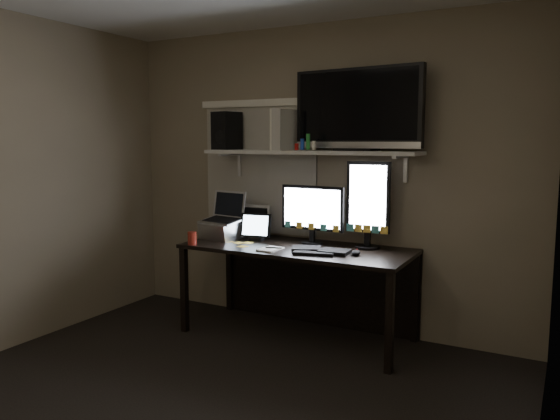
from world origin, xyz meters
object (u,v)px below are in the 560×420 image
Objects in this scene: laptop at (222,216)px; game_console at (284,130)px; mouse at (356,253)px; speaker at (227,131)px; desk at (304,265)px; cup at (192,238)px; tv at (357,110)px; tablet at (256,227)px; keyboard at (320,250)px; monitor_landscape at (312,214)px; monitor_portrait at (368,204)px.

laptop is 0.90m from game_console.
mouse is 1.25m from laptop.
desk is at bearing 4.20° from speaker.
mouse is 0.32× the size of speaker.
cup is 0.31× the size of game_console.
tv reaches higher than speaker.
tablet is at bearing -172.31° from desk.
keyboard is 0.28m from mouse.
game_console is at bearing 132.06° from keyboard.
desk is 0.51m from tablet.
desk is at bearing 18.46° from laptop.
tablet reaches higher than cup.
keyboard is 4.42× the size of mouse.
monitor_landscape reaches higher than mouse.
tablet is 2.51× the size of cup.
laptop is 0.37× the size of tv.
tablet is 0.84m from game_console.
keyboard is 0.98m from laptop.
keyboard is 1.41× the size of speaker.
speaker is at bearing 119.72° from laptop.
tablet is 0.25× the size of tv.
monitor_landscape is at bearing -160.69° from tv.
monitor_portrait is 6.53× the size of cup.
keyboard reaches higher than desk.
monitor_landscape is at bearing 1.97° from tablet.
monitor_portrait is 1.75× the size of laptop.
keyboard is 0.44× the size of tv.
tv is 0.64m from game_console.
monitor_portrait is at bearing -13.51° from tv.
laptop is at bearing -170.94° from monitor_portrait.
monitor_portrait is 0.96m from tablet.
mouse is 1.62m from speaker.
speaker is at bearing 148.10° from tablet.
monitor_portrait is (0.51, 0.08, 0.52)m from desk.
monitor_portrait is at bearing 7.41° from game_console.
cup is (-0.06, -0.33, -0.14)m from laptop.
laptop is at bearing -161.93° from tv.
monitor_portrait is at bearing 10.48° from speaker.
keyboard is at bearing -24.23° from tablet.
monitor_landscape is at bearing 20.67° from laptop.
keyboard is at bearing -130.74° from monitor_portrait.
laptop is at bearing 162.55° from mouse.
monitor_portrait is 1.43m from speaker.
keyboard is 0.69m from tablet.
mouse is (0.52, -0.21, 0.20)m from desk.
mouse is at bearing 10.66° from cup.
monitor_portrait is at bearing 22.40° from cup.
monitor_portrait is 0.73m from tv.
mouse is at bearing -87.68° from monitor_portrait.
game_console is (-0.62, -0.03, -0.15)m from tv.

